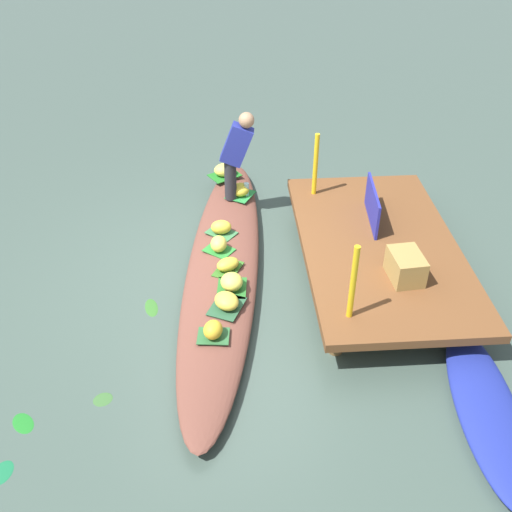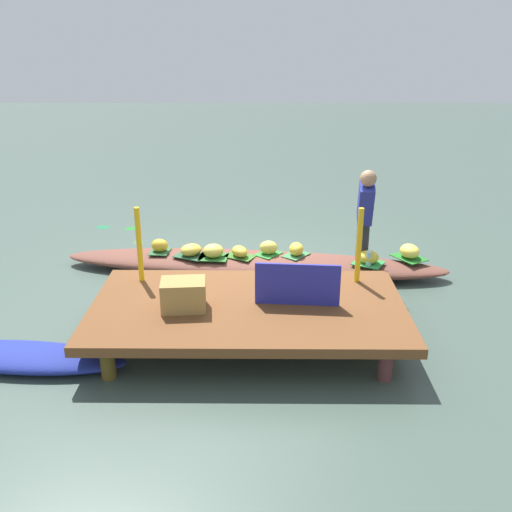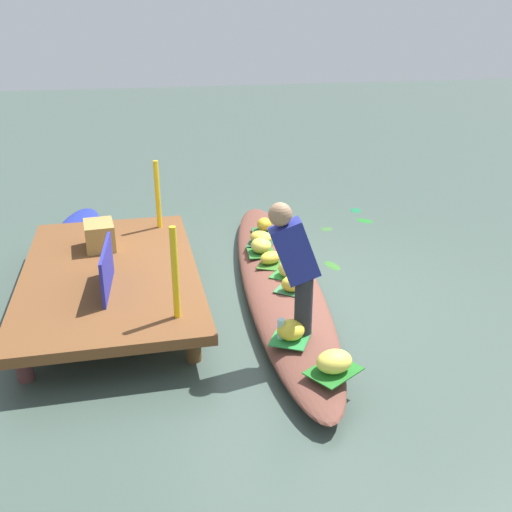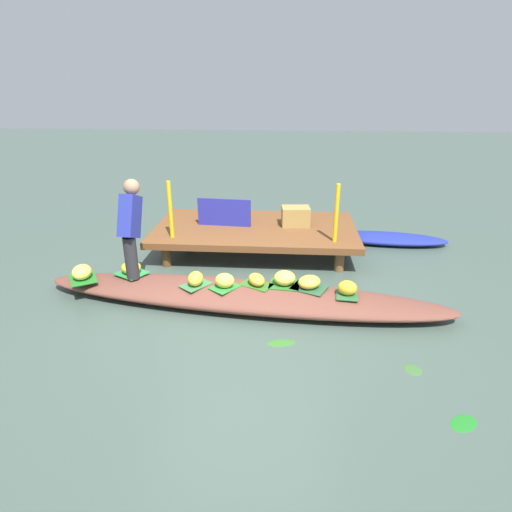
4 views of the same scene
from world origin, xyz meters
name	(u,v)px [view 1 (image 1 of 4)]	position (x,y,z in m)	size (l,w,h in m)	color
canal_water	(223,277)	(0.00, 0.00, 0.00)	(40.00, 40.00, 0.00)	#3F5047
dock_platform	(379,248)	(0.03, 1.84, 0.36)	(3.20, 1.80, 0.41)	brown
vendor_boat	(223,269)	(0.00, 0.00, 0.12)	(5.12, 0.83, 0.24)	brown
moored_boat	(487,409)	(2.20, 2.34, 0.08)	(2.08, 0.57, 0.17)	navy
leaf_mat_0	(213,336)	(1.26, -0.12, 0.25)	(0.32, 0.25, 0.01)	#2B5F32
banana_bunch_0	(213,330)	(1.26, -0.12, 0.34)	(0.23, 0.19, 0.17)	gold
leaf_mat_1	(225,175)	(-2.04, 0.08, 0.25)	(0.42, 0.31, 0.01)	#217023
banana_bunch_1	(224,170)	(-2.04, 0.08, 0.34)	(0.30, 0.24, 0.18)	#F9E455
leaf_mat_2	(228,269)	(0.18, 0.06, 0.25)	(0.38, 0.24, 0.01)	#356922
banana_bunch_2	(228,264)	(0.18, 0.06, 0.32)	(0.27, 0.18, 0.14)	gold
leaf_mat_3	(219,250)	(-0.20, -0.04, 0.25)	(0.33, 0.25, 0.01)	#2B7E30
banana_bunch_3	(219,244)	(-0.20, -0.04, 0.34)	(0.24, 0.19, 0.18)	#E9D450
leaf_mat_4	(221,233)	(-0.57, 0.00, 0.25)	(0.35, 0.24, 0.01)	#397544
banana_bunch_4	(221,227)	(-0.57, 0.00, 0.33)	(0.25, 0.19, 0.17)	yellow
leaf_mat_5	(240,195)	(-1.48, 0.28, 0.25)	(0.36, 0.32, 0.01)	#28863C
banana_bunch_5	(240,190)	(-1.48, 0.28, 0.33)	(0.26, 0.24, 0.17)	yellow
leaf_mat_6	(227,306)	(0.82, 0.03, 0.25)	(0.40, 0.31, 0.01)	#275234
banana_bunch_6	(227,301)	(0.82, 0.03, 0.33)	(0.29, 0.24, 0.15)	gold
leaf_mat_7	(232,288)	(0.52, 0.09, 0.25)	(0.37, 0.32, 0.01)	#266826
banana_bunch_7	(232,282)	(0.52, 0.09, 0.34)	(0.27, 0.24, 0.18)	#E5D34F
vendor_person	(236,151)	(-1.40, 0.24, 0.94)	(0.23, 0.46, 1.23)	#28282D
water_bottle	(246,189)	(-1.46, 0.36, 0.34)	(0.07, 0.07, 0.19)	#ABD8D9
market_banner	(372,205)	(-0.47, 1.84, 0.63)	(0.86, 0.03, 0.44)	#262998
railing_post_west	(316,165)	(-1.17, 1.24, 0.84)	(0.06, 0.06, 0.85)	yellow
railing_post_east	(353,283)	(1.23, 1.24, 0.84)	(0.06, 0.06, 0.85)	yellow
produce_crate	(406,266)	(0.67, 1.94, 0.56)	(0.44, 0.32, 0.30)	#9F7E42
drifting_plant_0	(23,423)	(2.01, -1.85, 0.00)	(0.27, 0.17, 0.01)	#1D7323
drifting_plant_1	(2,473)	(2.51, -1.91, 0.00)	(0.24, 0.17, 0.01)	#18683D
drifting_plant_2	(103,399)	(1.78, -1.17, 0.00)	(0.19, 0.16, 0.01)	#37632F
drifting_plant_3	(151,308)	(0.50, -0.81, 0.00)	(0.31, 0.14, 0.01)	#336B27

